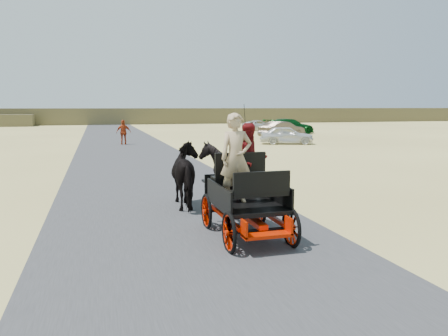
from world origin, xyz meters
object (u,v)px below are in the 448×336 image
object	(u,v)px
carriage	(246,219)
pedestrian	(124,132)
car_c	(290,126)
car_d	(260,125)
horse_left	(189,175)
car_a	(287,135)
car_b	(282,130)
horse_right	(229,173)

from	to	relation	value
carriage	pedestrian	world-z (taller)	pedestrian
car_c	car_d	xyz separation A→B (m)	(-0.69, 6.38, -0.18)
horse_left	car_c	xyz separation A→B (m)	(15.91, 28.23, -0.11)
horse_left	car_d	size ratio (longest dim) A/B	0.50
car_a	horse_left	bearing A→B (deg)	166.70
horse_left	pedestrian	distance (m)	20.11
carriage	car_a	bearing A→B (deg)	63.57
horse_left	car_b	world-z (taller)	horse_left
horse_left	car_a	size ratio (longest dim) A/B	0.53
horse_left	pedestrian	xyz separation A→B (m)	(-0.51, 20.11, 0.02)
horse_left	horse_right	world-z (taller)	horse_right
car_c	carriage	bearing A→B (deg)	145.92
horse_left	car_b	distance (m)	26.27
horse_right	car_c	xyz separation A→B (m)	(14.81, 28.23, -0.11)
horse_left	car_d	world-z (taller)	horse_left
carriage	horse_right	xyz separation A→B (m)	(0.55, 3.00, 0.49)
horse_right	pedestrian	xyz separation A→B (m)	(-1.61, 20.11, 0.01)
horse_right	car_d	bearing A→B (deg)	-112.20
horse_right	pedestrian	size ratio (longest dim) A/B	0.98
car_b	car_d	bearing A→B (deg)	-33.99
carriage	horse_left	size ratio (longest dim) A/B	1.20
horse_right	car_d	distance (m)	37.38
carriage	car_a	distance (m)	22.72
horse_left	car_d	distance (m)	37.81
carriage	horse_left	distance (m)	3.09
horse_left	car_a	xyz separation A→B (m)	(10.66, 17.34, -0.21)
car_b	car_c	distance (m)	6.15
car_d	carriage	bearing A→B (deg)	171.14
carriage	car_a	xyz separation A→B (m)	(10.11, 20.34, 0.28)
horse_right	car_d	xyz separation A→B (m)	(14.12, 34.61, -0.29)
pedestrian	car_a	bearing A→B (deg)	166.75
pedestrian	horse_right	bearing A→B (deg)	95.23
horse_right	car_c	world-z (taller)	horse_right
carriage	car_c	xyz separation A→B (m)	(15.36, 31.23, 0.38)
pedestrian	car_d	xyz separation A→B (m)	(15.73, 14.50, -0.30)
carriage	car_c	distance (m)	34.81
pedestrian	car_d	bearing A→B (deg)	-136.68
car_b	car_d	world-z (taller)	car_b
car_b	car_d	size ratio (longest dim) A/B	1.06
car_c	car_d	bearing A→B (deg)	-1.70
car_b	car_c	world-z (taller)	car_c
car_a	car_d	bearing A→B (deg)	3.49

